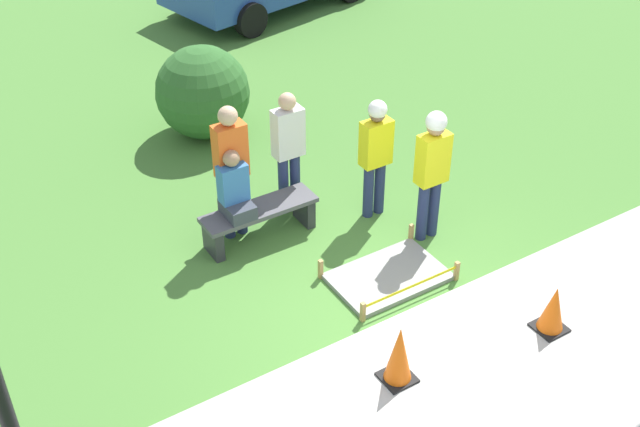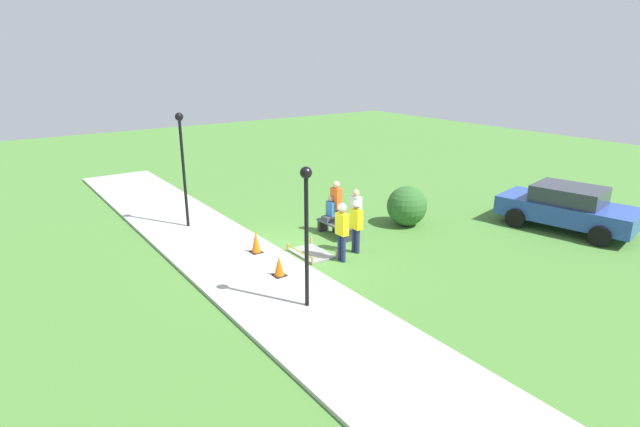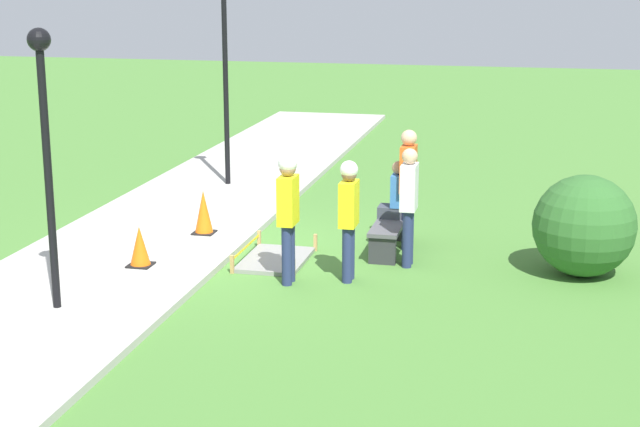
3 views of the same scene
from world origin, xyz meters
TOP-DOWN VIEW (x-y plane):
  - ground_plane at (0.00, 0.00)m, footprint 60.00×60.00m
  - sidewalk at (0.00, -1.58)m, footprint 28.00×3.16m
  - wet_concrete_patch at (0.39, 0.67)m, footprint 1.42×0.95m
  - traffic_cone_near_patch at (-0.55, -0.77)m, footprint 0.34×0.34m
  - traffic_cone_far_patch at (1.32, -1.07)m, footprint 0.34×0.34m
  - park_bench at (-0.52, 2.23)m, footprint 1.52×0.44m
  - person_seated_on_bench at (-0.82, 2.28)m, footprint 0.36×0.44m
  - worker_supervisor at (1.03, 1.89)m, footprint 0.40×0.25m
  - worker_assistant at (1.32, 1.11)m, footprint 0.40×0.26m
  - bystander_in_orange_shirt at (-0.75, 2.46)m, footprint 0.40×0.24m
  - bystander_in_gray_shirt at (0.14, 2.60)m, footprint 0.40×0.23m
  - lamppost_near at (3.19, -1.40)m, footprint 0.28×0.28m
  - lamppost_far at (-4.17, -1.55)m, footprint 0.28×0.28m
  - shrub_rounded_near at (0.05, 5.06)m, footprint 1.44×1.44m

SIDE VIEW (x-z plane):
  - ground_plane at x=0.00m, z-range 0.00..0.00m
  - wet_concrete_patch at x=0.39m, z-range -0.10..0.17m
  - sidewalk at x=0.00m, z-range 0.00..0.10m
  - park_bench at x=-0.52m, z-range 0.09..0.56m
  - traffic_cone_far_patch at x=1.32m, z-range 0.10..0.68m
  - traffic_cone_near_patch at x=-0.55m, z-range 0.10..0.80m
  - shrub_rounded_near at x=0.05m, z-range 0.00..1.44m
  - person_seated_on_bench at x=-0.82m, z-range 0.37..1.26m
  - bystander_in_gray_shirt at x=0.14m, z-range 0.12..1.85m
  - worker_supervisor at x=1.03m, z-range 0.15..1.85m
  - bystander_in_orange_shirt at x=-0.75m, z-range 0.14..1.99m
  - worker_assistant at x=1.32m, z-range 0.18..2.00m
  - lamppost_near at x=3.19m, z-range 0.67..4.12m
  - lamppost_far at x=-4.17m, z-range 0.71..4.70m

